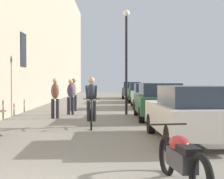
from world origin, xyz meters
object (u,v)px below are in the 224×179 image
object	(u,v)px
parked_car_nearest	(189,113)
parked_car_fourth	(139,92)
parked_car_third	(146,95)
street_lamp	(126,48)
cyclist_on_bicycle	(91,104)
parked_car_second	(158,100)
pedestrian_near	(55,96)
pedestrian_far	(74,93)
parked_motorcycle	(182,160)
pedestrian_mid	(71,95)
parked_car_fifth	(132,90)

from	to	relation	value
parked_car_nearest	parked_car_fourth	xyz separation A→B (m)	(0.10, 16.72, -0.00)
parked_car_third	street_lamp	bearing A→B (deg)	-108.82
cyclist_on_bicycle	street_lamp	size ratio (longest dim) A/B	0.36
cyclist_on_bicycle	street_lamp	world-z (taller)	street_lamp
parked_car_second	street_lamp	bearing A→B (deg)	120.86
pedestrian_near	parked_car_fourth	size ratio (longest dim) A/B	0.41
street_lamp	parked_car_nearest	xyz separation A→B (m)	(1.29, -7.37, -2.36)
pedestrian_near	pedestrian_far	bearing A→B (deg)	83.61
pedestrian_near	pedestrian_far	world-z (taller)	pedestrian_far
parked_car_nearest	parked_motorcycle	bearing A→B (deg)	-104.39
pedestrian_far	parked_car_fourth	xyz separation A→B (m)	(4.05, 7.51, -0.21)
pedestrian_near	street_lamp	xyz separation A→B (m)	(3.07, 1.74, 2.16)
pedestrian_mid	parked_car_third	xyz separation A→B (m)	(3.98, 4.06, -0.19)
street_lamp	pedestrian_near	bearing A→B (deg)	-150.50
parked_motorcycle	street_lamp	bearing A→B (deg)	91.55
pedestrian_far	parked_car_fourth	world-z (taller)	pedestrian_far
parked_car_second	parked_car_fifth	xyz separation A→B (m)	(-0.02, 17.12, 0.00)
pedestrian_mid	parked_car_second	world-z (taller)	pedestrian_mid
pedestrian_near	street_lamp	distance (m)	4.13
pedestrian_mid	parked_car_second	size ratio (longest dim) A/B	0.40
cyclist_on_bicycle	parked_car_nearest	world-z (taller)	cyclist_on_bicycle
street_lamp	parked_car_second	world-z (taller)	street_lamp
pedestrian_mid	parked_car_second	distance (m)	4.30
pedestrian_far	parked_car_fifth	world-z (taller)	pedestrian_far
parked_car_nearest	parked_car_second	size ratio (longest dim) A/B	0.99
pedestrian_far	parked_car_fifth	distance (m)	13.82
pedestrian_near	pedestrian_far	size ratio (longest dim) A/B	0.99
parked_car_third	parked_car_fifth	distance (m)	11.09
pedestrian_near	parked_car_fourth	xyz separation A→B (m)	(4.45, 11.08, -0.20)
street_lamp	parked_motorcycle	bearing A→B (deg)	-88.45
street_lamp	parked_car_third	world-z (taller)	street_lamp
parked_car_fifth	parked_motorcycle	size ratio (longest dim) A/B	1.99
cyclist_on_bicycle	parked_car_fourth	size ratio (longest dim) A/B	0.43
pedestrian_near	pedestrian_mid	bearing A→B (deg)	74.84
parked_car_second	parked_car_fourth	bearing A→B (deg)	89.11
cyclist_on_bicycle	pedestrian_mid	xyz separation A→B (m)	(-1.22, 4.52, 0.12)
street_lamp	parked_motorcycle	distance (m)	11.53
pedestrian_far	parked_car_third	size ratio (longest dim) A/B	0.42
pedestrian_far	parked_car_second	bearing A→B (deg)	-44.86
cyclist_on_bicycle	parked_car_third	world-z (taller)	cyclist_on_bicycle
parked_car_nearest	parked_car_fourth	size ratio (longest dim) A/B	1.01
pedestrian_near	parked_car_fourth	distance (m)	11.95
pedestrian_far	pedestrian_near	bearing A→B (deg)	-96.39
parked_car_fourth	parked_motorcycle	size ratio (longest dim) A/B	1.91
cyclist_on_bicycle	parked_car_nearest	size ratio (longest dim) A/B	0.43
pedestrian_mid	parked_motorcycle	bearing A→B (deg)	-75.36
pedestrian_mid	parked_car_nearest	size ratio (longest dim) A/B	0.40
cyclist_on_bicycle	pedestrian_mid	bearing A→B (deg)	105.05
parked_car_second	cyclist_on_bicycle	bearing A→B (deg)	-135.62
street_lamp	parked_car_second	xyz separation A→B (m)	(1.21, -2.02, -2.34)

